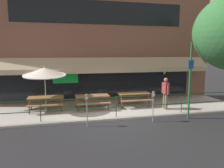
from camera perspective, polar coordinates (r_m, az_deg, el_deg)
ground_plane at (r=10.32m, az=1.52°, el=-9.53°), size 120.00×120.00×0.00m
patio_deck at (r=12.18m, az=-0.89°, el=-6.52°), size 15.00×4.00×0.10m
restaurant_building at (r=13.98m, az=-2.92°, el=11.40°), size 15.00×1.60×7.92m
patio_railing at (r=10.39m, az=1.11°, el=-4.84°), size 13.84×0.04×0.97m
picnic_table_left at (r=11.92m, az=-16.89°, el=-3.96°), size 1.80×1.42×0.76m
picnic_table_centre at (r=11.87m, az=-5.19°, el=-3.69°), size 1.80×1.42×0.76m
picnic_table_right at (r=12.58m, az=5.67°, el=-3.02°), size 1.80×1.42×0.76m
patio_umbrella_left at (r=11.63m, az=-17.22°, el=3.08°), size 2.14×2.14×2.39m
pedestrian_walking at (r=12.11m, az=13.80°, el=-1.96°), size 0.27×0.62×1.71m
parking_meter_near at (r=9.30m, az=-6.59°, el=-4.24°), size 0.15×0.16×1.42m
parking_meter_far at (r=10.06m, az=10.73°, el=-3.39°), size 0.15×0.16×1.42m
street_sign_pole at (r=10.88m, az=19.69°, el=0.95°), size 0.28×0.09×3.61m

